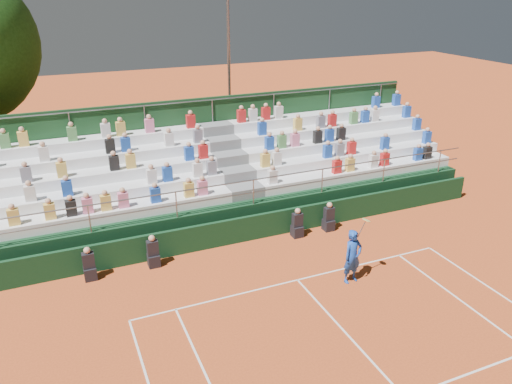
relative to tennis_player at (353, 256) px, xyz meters
name	(u,v)px	position (x,y,z in m)	size (l,w,h in m)	color
ground	(298,280)	(-1.59, 0.72, -0.92)	(90.00, 90.00, 0.00)	#C64F21
courtside_wall	(259,226)	(-1.59, 3.92, -0.42)	(20.00, 0.15, 1.00)	black
line_officials	(225,240)	(-3.15, 3.47, -0.45)	(9.45, 0.40, 1.19)	black
grandstand	(229,183)	(-1.59, 7.16, 0.15)	(20.00, 5.20, 4.40)	black
tennis_player	(353,256)	(0.00, 0.00, 0.00)	(0.89, 0.52, 2.22)	#1746AF
floodlight_mast	(229,62)	(0.92, 13.79, 4.25)	(0.60, 0.25, 8.97)	gray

